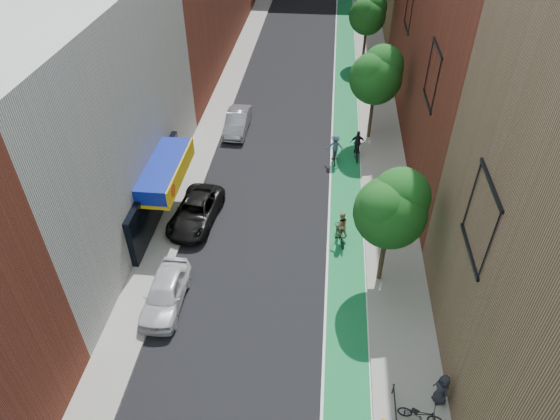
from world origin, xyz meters
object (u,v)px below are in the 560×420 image
(cyclist_lane_near, at_px, (341,230))
(cyclist_lane_far, at_px, (335,150))
(parked_car_black, at_px, (196,212))
(pedestrian, at_px, (442,389))
(cyclist_lane_mid, at_px, (357,148))
(parked_car_white, at_px, (165,293))
(parked_car_silver, at_px, (237,122))

(cyclist_lane_near, relative_size, cyclist_lane_far, 0.96)
(parked_car_black, xyz_separation_m, pedestrian, (12.20, -10.15, 0.26))
(parked_car_black, height_order, cyclist_lane_far, cyclist_lane_far)
(cyclist_lane_mid, bearing_deg, parked_car_black, 37.95)
(cyclist_lane_far, bearing_deg, pedestrian, 100.00)
(cyclist_lane_far, distance_m, pedestrian, 17.74)
(parked_car_white, height_order, cyclist_lane_mid, cyclist_lane_mid)
(parked_car_white, distance_m, cyclist_lane_mid, 16.73)
(parked_car_white, height_order, cyclist_lane_far, cyclist_lane_far)
(parked_car_black, xyz_separation_m, cyclist_lane_near, (8.22, -0.92, 0.12))
(cyclist_lane_mid, distance_m, cyclist_lane_far, 1.64)
(parked_car_black, distance_m, cyclist_lane_near, 8.28)
(parked_car_black, height_order, pedestrian, pedestrian)
(parked_car_white, distance_m, cyclist_lane_far, 15.38)
(parked_car_black, bearing_deg, parked_car_silver, 92.10)
(cyclist_lane_mid, bearing_deg, cyclist_lane_far, 21.80)
(parked_car_black, distance_m, parked_car_silver, 10.58)
(parked_car_black, relative_size, cyclist_lane_mid, 2.46)
(parked_car_silver, bearing_deg, parked_car_white, -91.80)
(parked_car_white, relative_size, parked_car_silver, 0.98)
(parked_car_white, distance_m, cyclist_lane_near, 9.78)
(parked_car_white, height_order, pedestrian, pedestrian)
(parked_car_white, bearing_deg, cyclist_lane_far, 58.96)
(parked_car_white, distance_m, pedestrian, 12.82)
(parked_car_silver, height_order, cyclist_lane_near, cyclist_lane_near)
(parked_car_silver, distance_m, cyclist_lane_mid, 9.13)
(parked_car_white, height_order, cyclist_lane_near, cyclist_lane_near)
(parked_car_silver, bearing_deg, cyclist_lane_near, -56.17)
(pedestrian, bearing_deg, cyclist_lane_mid, 168.09)
(parked_car_silver, bearing_deg, pedestrian, -60.46)
(pedestrian, bearing_deg, parked_car_black, -150.92)
(cyclist_lane_near, bearing_deg, parked_car_white, 19.03)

